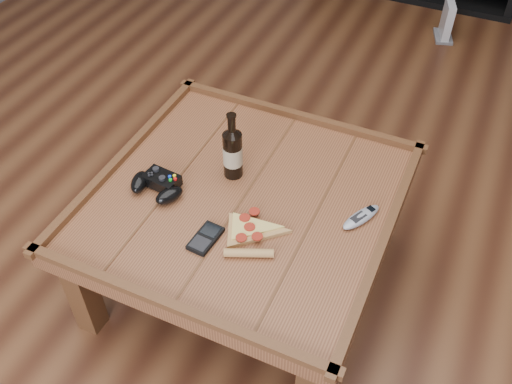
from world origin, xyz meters
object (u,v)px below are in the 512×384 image
at_px(pizza_slice, 250,233).
at_px(game_console, 447,22).
at_px(smartphone, 205,238).
at_px(beer_bottle, 233,151).
at_px(coffee_table, 244,209).
at_px(game_controller, 157,185).
at_px(remote_control, 361,217).

bearing_deg(pizza_slice, game_console, 60.54).
bearing_deg(pizza_slice, smartphone, -169.74).
distance_m(smartphone, game_console, 2.45).
bearing_deg(beer_bottle, coffee_table, -47.42).
height_order(smartphone, game_console, smartphone).
relative_size(game_controller, smartphone, 1.62).
distance_m(pizza_slice, remote_control, 0.37).
bearing_deg(remote_control, smartphone, -119.14).
xyz_separation_m(beer_bottle, smartphone, (0.05, -0.31, -0.10)).
bearing_deg(coffee_table, game_console, 81.18).
height_order(coffee_table, game_console, coffee_table).
distance_m(smartphone, remote_control, 0.51).
relative_size(beer_bottle, smartphone, 1.99).
distance_m(pizza_slice, game_console, 2.36).
bearing_deg(smartphone, pizza_slice, 38.36).
height_order(beer_bottle, remote_control, beer_bottle).
distance_m(coffee_table, smartphone, 0.23).
relative_size(coffee_table, beer_bottle, 3.95).
bearing_deg(pizza_slice, beer_bottle, 102.87).
relative_size(smartphone, remote_control, 0.79).
xyz_separation_m(game_controller, game_console, (0.62, 2.27, -0.37)).
bearing_deg(game_controller, remote_control, 19.18).
height_order(coffee_table, pizza_slice, pizza_slice).
distance_m(game_controller, smartphone, 0.28).
xyz_separation_m(pizza_slice, game_console, (0.25, 2.32, -0.35)).
relative_size(beer_bottle, game_controller, 1.22).
xyz_separation_m(remote_control, game_console, (-0.05, 2.11, -0.36)).
xyz_separation_m(coffee_table, game_console, (0.34, 2.18, -0.29)).
relative_size(beer_bottle, game_console, 1.13).
bearing_deg(coffee_table, pizza_slice, -58.36).
bearing_deg(coffee_table, remote_control, 9.45).
distance_m(pizza_slice, smartphone, 0.14).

